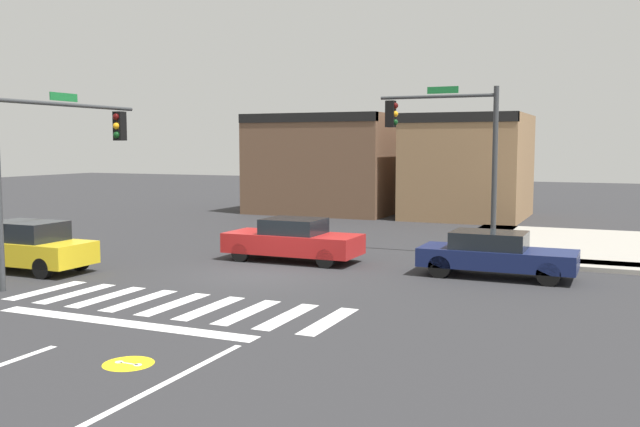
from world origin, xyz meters
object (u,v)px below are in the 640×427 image
at_px(car_red, 293,240).
at_px(car_navy, 495,254).
at_px(car_yellow, 24,246).
at_px(traffic_signal_northeast, 449,140).
at_px(traffic_signal_southwest, 59,147).

xyz_separation_m(car_red, car_navy, (6.80, -0.21, -0.02)).
bearing_deg(car_yellow, traffic_signal_northeast, -144.78).
bearing_deg(car_navy, car_red, 178.24).
bearing_deg(car_yellow, traffic_signal_southwest, 171.14).
distance_m(traffic_signal_northeast, car_yellow, 14.46).
bearing_deg(traffic_signal_northeast, traffic_signal_southwest, 40.99).
height_order(traffic_signal_southwest, traffic_signal_northeast, traffic_signal_northeast).
relative_size(traffic_signal_southwest, traffic_signal_northeast, 0.95).
distance_m(traffic_signal_northeast, car_navy, 5.22).
bearing_deg(car_yellow, car_navy, -160.49).
relative_size(car_red, car_navy, 1.01).
bearing_deg(car_red, traffic_signal_northeast, 33.56).
relative_size(traffic_signal_northeast, car_red, 1.29).
xyz_separation_m(traffic_signal_southwest, car_yellow, (-1.83, 0.29, -3.09)).
bearing_deg(traffic_signal_southwest, car_navy, -66.59).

